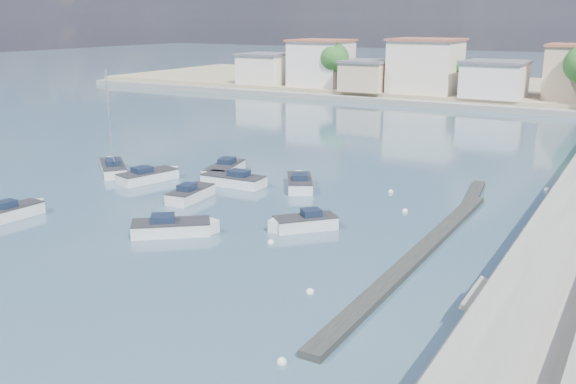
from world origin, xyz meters
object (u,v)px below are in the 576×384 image
(motorboat_d, at_px, (302,224))
(sailboat, at_px, (113,167))
(motorboat_e, at_px, (192,194))
(motorboat_g, at_px, (224,170))
(motorboat_h, at_px, (176,228))
(motorboat_c, at_px, (231,180))
(motorboat_a, at_px, (16,212))
(motorboat_f, at_px, (299,183))
(motorboat_b, at_px, (151,176))

(motorboat_d, bearing_deg, sailboat, 166.08)
(motorboat_d, bearing_deg, motorboat_e, 168.49)
(motorboat_g, xyz_separation_m, motorboat_h, (6.43, -14.12, -0.00))
(motorboat_e, bearing_deg, motorboat_g, 108.09)
(motorboat_c, height_order, sailboat, sailboat)
(motorboat_a, bearing_deg, motorboat_h, 13.04)
(motorboat_a, xyz_separation_m, motorboat_f, (12.76, 16.31, -0.00))
(motorboat_a, distance_m, motorboat_d, 19.35)
(motorboat_f, relative_size, motorboat_g, 0.85)
(motorboat_b, height_order, motorboat_c, same)
(motorboat_b, distance_m, sailboat, 4.89)
(motorboat_b, distance_m, motorboat_h, 14.05)
(motorboat_c, xyz_separation_m, motorboat_e, (-0.10, -4.78, -0.00))
(motorboat_a, bearing_deg, motorboat_e, 51.68)
(motorboat_e, height_order, motorboat_f, same)
(motorboat_a, xyz_separation_m, motorboat_h, (11.53, 2.67, -0.00))
(motorboat_g, bearing_deg, motorboat_d, -36.40)
(motorboat_f, height_order, motorboat_h, same)
(motorboat_d, relative_size, motorboat_f, 0.81)
(motorboat_h, height_order, sailboat, sailboat)
(motorboat_f, distance_m, motorboat_g, 7.67)
(motorboat_h, bearing_deg, motorboat_a, -166.96)
(motorboat_b, xyz_separation_m, motorboat_f, (11.65, 4.21, 0.00))
(motorboat_a, relative_size, motorboat_d, 1.12)
(motorboat_d, height_order, sailboat, sailboat)
(motorboat_e, height_order, motorboat_g, same)
(motorboat_h, bearing_deg, motorboat_b, 137.86)
(sailboat, bearing_deg, motorboat_e, -16.12)
(motorboat_b, distance_m, motorboat_f, 12.39)
(motorboat_e, bearing_deg, motorboat_h, -59.33)
(motorboat_f, relative_size, sailboat, 0.55)
(motorboat_a, distance_m, sailboat, 13.26)
(motorboat_d, height_order, motorboat_e, same)
(motorboat_a, xyz_separation_m, motorboat_b, (1.11, 12.09, -0.00))
(motorboat_c, bearing_deg, sailboat, -172.30)
(motorboat_b, xyz_separation_m, sailboat, (-4.85, 0.63, 0.04))
(motorboat_f, xyz_separation_m, motorboat_g, (-7.66, 0.48, 0.00))
(motorboat_c, bearing_deg, motorboat_a, -118.04)
(motorboat_b, relative_size, sailboat, 0.61)
(motorboat_a, height_order, motorboat_f, same)
(motorboat_a, xyz_separation_m, motorboat_d, (17.89, 7.36, -0.00))
(sailboat, bearing_deg, motorboat_c, 7.70)
(motorboat_f, relative_size, motorboat_h, 1.00)
(motorboat_f, xyz_separation_m, sailboat, (-16.50, -3.59, 0.04))
(motorboat_b, bearing_deg, motorboat_c, 18.44)
(motorboat_e, distance_m, sailboat, 11.69)
(motorboat_a, bearing_deg, sailboat, 106.40)
(motorboat_c, distance_m, motorboat_d, 12.39)
(motorboat_g, bearing_deg, motorboat_h, -65.53)
(motorboat_b, bearing_deg, motorboat_a, -95.24)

